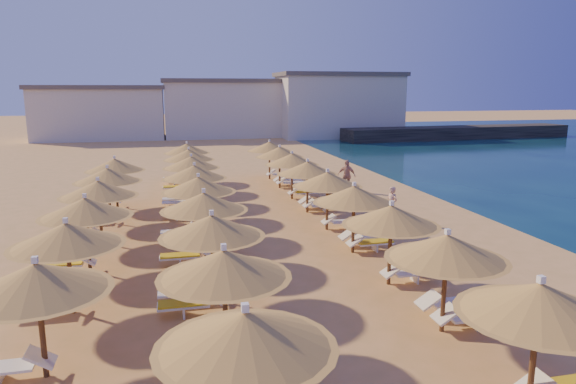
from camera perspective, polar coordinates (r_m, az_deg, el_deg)
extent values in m
plane|color=tan|center=(20.66, 0.77, -5.76)|extent=(220.00, 220.00, 0.00)
cube|color=black|center=(67.42, 18.38, 6.29)|extent=(30.20, 6.06, 1.50)
cube|color=silver|center=(67.59, -20.09, 8.10)|extent=(15.00, 8.00, 6.00)
cube|color=#59514C|center=(67.52, -20.28, 10.85)|extent=(15.60, 8.48, 0.50)
cube|color=silver|center=(67.41, -7.07, 9.04)|extent=(15.00, 8.00, 6.80)
cube|color=#59514C|center=(67.36, -7.15, 12.14)|extent=(15.60, 8.48, 0.50)
cube|color=silver|center=(66.90, 5.60, 9.39)|extent=(15.00, 8.00, 7.60)
cube|color=#59514C|center=(66.89, 5.67, 12.86)|extent=(15.60, 8.48, 0.50)
cylinder|color=brown|center=(11.28, 25.60, -16.12)|extent=(0.12, 0.12, 2.19)
cone|color=#A16C2E|center=(10.82, 26.14, -10.63)|extent=(2.84, 2.84, 0.63)
cone|color=#A16C2E|center=(10.91, 26.02, -11.87)|extent=(3.07, 3.07, 0.12)
cube|color=white|center=(10.69, 26.32, -8.71)|extent=(0.12, 0.12, 0.14)
cylinder|color=brown|center=(13.75, 16.94, -10.45)|extent=(0.12, 0.12, 2.19)
cone|color=#A16C2E|center=(13.37, 17.23, -5.82)|extent=(2.84, 2.84, 0.63)
cone|color=#A16C2E|center=(13.45, 17.17, -6.86)|extent=(3.07, 3.07, 0.12)
cube|color=white|center=(13.26, 17.33, -4.24)|extent=(0.12, 0.12, 0.14)
cylinder|color=brown|center=(16.51, 11.24, -6.46)|extent=(0.12, 0.12, 2.19)
cone|color=#A16C2E|center=(16.20, 11.39, -2.54)|extent=(2.84, 2.84, 0.63)
cone|color=#A16C2E|center=(16.26, 11.36, -3.41)|extent=(3.07, 3.07, 0.12)
cube|color=white|center=(16.11, 11.45, -1.22)|extent=(0.12, 0.12, 0.14)
cylinder|color=brown|center=(19.45, 7.26, -3.59)|extent=(0.12, 0.12, 2.19)
cone|color=#A16C2E|center=(19.18, 7.35, -0.24)|extent=(2.84, 2.84, 0.63)
cone|color=#A16C2E|center=(19.23, 7.33, -0.98)|extent=(3.07, 3.07, 0.12)
cube|color=white|center=(19.11, 7.38, 0.89)|extent=(0.12, 0.12, 0.14)
cylinder|color=brown|center=(22.48, 4.36, -1.48)|extent=(0.12, 0.12, 2.19)
cone|color=#A16C2E|center=(22.25, 4.41, 1.44)|extent=(2.84, 2.84, 0.63)
cone|color=#A16C2E|center=(22.30, 4.40, 0.79)|extent=(3.07, 3.07, 0.12)
cube|color=white|center=(22.19, 4.42, 2.41)|extent=(0.12, 0.12, 0.14)
cylinder|color=brown|center=(25.59, 2.16, 0.13)|extent=(0.12, 0.12, 2.19)
cone|color=#A16C2E|center=(25.39, 2.18, 2.70)|extent=(2.84, 2.84, 0.63)
cone|color=#A16C2E|center=(25.43, 2.18, 2.13)|extent=(3.07, 3.07, 0.12)
cube|color=white|center=(25.33, 2.19, 3.56)|extent=(0.12, 0.12, 0.14)
cylinder|color=brown|center=(28.74, 0.44, 1.39)|extent=(0.12, 0.12, 2.19)
cone|color=#A16C2E|center=(28.56, 0.45, 3.68)|extent=(2.84, 2.84, 0.63)
cone|color=#A16C2E|center=(28.59, 0.45, 3.18)|extent=(3.07, 3.07, 0.12)
cube|color=white|center=(28.51, 0.45, 4.45)|extent=(0.12, 0.12, 0.14)
cylinder|color=brown|center=(31.92, -0.94, 2.39)|extent=(0.12, 0.12, 2.19)
cone|color=#A16C2E|center=(31.76, -0.94, 4.46)|extent=(2.84, 2.84, 0.63)
cone|color=#A16C2E|center=(31.79, -0.94, 4.01)|extent=(3.07, 3.07, 0.12)
cube|color=white|center=(31.71, -0.94, 5.15)|extent=(0.12, 0.12, 0.14)
cylinder|color=brown|center=(35.12, -2.07, 3.22)|extent=(0.12, 0.12, 2.19)
cone|color=#A16C2E|center=(34.98, -2.08, 5.10)|extent=(2.84, 2.84, 0.63)
cone|color=#A16C2E|center=(35.01, -2.08, 4.69)|extent=(3.07, 3.07, 0.12)
cube|color=white|center=(34.94, -2.08, 5.73)|extent=(0.12, 0.12, 0.14)
cone|color=#A16C2E|center=(8.65, -4.75, -15.00)|extent=(2.84, 2.84, 0.63)
cone|color=#A16C2E|center=(8.77, -4.72, -16.49)|extent=(3.07, 3.07, 0.12)
cube|color=white|center=(8.49, -4.79, -12.68)|extent=(0.12, 0.12, 0.14)
cylinder|color=brown|center=(12.12, -6.98, -13.07)|extent=(0.12, 0.12, 2.19)
cone|color=#A16C2E|center=(11.69, -7.12, -7.88)|extent=(2.84, 2.84, 0.63)
cone|color=#A16C2E|center=(11.77, -7.09, -9.05)|extent=(3.07, 3.07, 0.12)
cube|color=white|center=(11.57, -7.17, -6.08)|extent=(0.12, 0.12, 0.14)
cylinder|color=brown|center=(15.18, -8.33, -7.96)|extent=(0.12, 0.12, 2.19)
cone|color=#A16C2E|center=(14.84, -8.46, -3.73)|extent=(2.84, 2.84, 0.63)
cone|color=#A16C2E|center=(14.91, -8.43, -4.67)|extent=(3.07, 3.07, 0.12)
cube|color=white|center=(14.74, -8.51, -2.28)|extent=(0.12, 0.12, 0.14)
cylinder|color=brown|center=(18.33, -9.20, -4.58)|extent=(0.12, 0.12, 2.19)
cone|color=#A16C2E|center=(18.05, -9.32, -1.04)|extent=(2.84, 2.84, 0.63)
cone|color=#A16C2E|center=(18.10, -9.30, -1.82)|extent=(3.07, 3.07, 0.12)
cube|color=white|center=(17.97, -9.36, 0.16)|extent=(0.12, 0.12, 0.14)
cylinder|color=brown|center=(21.52, -9.81, -2.20)|extent=(0.12, 0.12, 2.19)
cone|color=#A16C2E|center=(21.28, -9.92, 0.84)|extent=(2.84, 2.84, 0.63)
cone|color=#A16C2E|center=(21.33, -9.90, 0.17)|extent=(3.07, 3.07, 0.12)
cube|color=white|center=(21.22, -9.95, 1.86)|extent=(0.12, 0.12, 0.14)
cylinder|color=brown|center=(24.75, -10.26, -0.44)|extent=(0.12, 0.12, 2.19)
cone|color=#A16C2E|center=(24.54, -10.36, 2.22)|extent=(2.84, 2.84, 0.63)
cone|color=#A16C2E|center=(24.58, -10.34, 1.63)|extent=(3.07, 3.07, 0.12)
cube|color=white|center=(24.48, -10.39, 3.11)|extent=(0.12, 0.12, 0.14)
cylinder|color=brown|center=(27.99, -10.61, 0.92)|extent=(0.12, 0.12, 2.19)
cone|color=#A16C2E|center=(27.81, -10.70, 3.27)|extent=(2.84, 2.84, 0.63)
cone|color=#A16C2E|center=(27.85, -10.68, 2.75)|extent=(3.07, 3.07, 0.12)
cube|color=white|center=(27.76, -10.73, 4.06)|extent=(0.12, 0.12, 0.14)
cylinder|color=brown|center=(31.25, -10.88, 2.00)|extent=(0.12, 0.12, 2.19)
cone|color=#A16C2E|center=(31.09, -10.96, 4.11)|extent=(2.84, 2.84, 0.63)
cone|color=#A16C2E|center=(31.12, -10.95, 3.64)|extent=(3.07, 3.07, 0.12)
cube|color=white|center=(31.04, -10.99, 4.81)|extent=(0.12, 0.12, 0.14)
cylinder|color=brown|center=(34.52, -11.11, 2.87)|extent=(0.12, 0.12, 2.19)
cone|color=#A16C2E|center=(34.37, -11.18, 4.78)|extent=(2.84, 2.84, 0.63)
cone|color=#A16C2E|center=(34.40, -11.16, 4.36)|extent=(3.07, 3.07, 0.12)
cube|color=white|center=(34.33, -11.20, 5.42)|extent=(0.12, 0.12, 0.14)
cylinder|color=brown|center=(12.40, -25.67, -13.59)|extent=(0.12, 0.12, 2.19)
cone|color=#A16C2E|center=(11.98, -26.16, -8.52)|extent=(2.84, 2.84, 0.63)
cone|color=#A16C2E|center=(12.06, -26.05, -9.66)|extent=(3.07, 3.07, 0.12)
cube|color=white|center=(11.86, -26.32, -6.77)|extent=(0.12, 0.12, 0.14)
cylinder|color=brown|center=(15.41, -23.05, -8.49)|extent=(0.12, 0.12, 2.19)
cone|color=#A16C2E|center=(15.07, -23.39, -4.33)|extent=(2.84, 2.84, 0.63)
cone|color=#A16C2E|center=(15.14, -23.31, -5.26)|extent=(3.07, 3.07, 0.12)
cube|color=white|center=(14.97, -23.51, -2.91)|extent=(0.12, 0.12, 0.14)
cylinder|color=brown|center=(18.52, -21.33, -5.07)|extent=(0.12, 0.12, 2.19)
cone|color=#A16C2E|center=(18.24, -21.59, -1.57)|extent=(2.84, 2.84, 0.63)
cone|color=#A16C2E|center=(18.29, -21.54, -2.35)|extent=(3.07, 3.07, 0.12)
cube|color=white|center=(18.16, -21.68, -0.39)|extent=(0.12, 0.12, 0.14)
cylinder|color=brown|center=(21.68, -20.12, -2.64)|extent=(0.12, 0.12, 2.19)
cone|color=#A16C2E|center=(21.44, -20.33, 0.37)|extent=(2.84, 2.84, 0.63)
cone|color=#A16C2E|center=(21.49, -20.29, -0.29)|extent=(3.07, 3.07, 0.12)
cube|color=white|center=(21.38, -20.41, 1.38)|extent=(0.12, 0.12, 0.14)
cylinder|color=brown|center=(24.89, -19.23, -0.83)|extent=(0.12, 0.12, 2.19)
cone|color=#A16C2E|center=(24.68, -19.40, 1.80)|extent=(2.84, 2.84, 0.63)
cone|color=#A16C2E|center=(24.72, -19.37, 1.22)|extent=(3.07, 3.07, 0.12)
cube|color=white|center=(24.62, -19.46, 2.69)|extent=(0.12, 0.12, 0.14)
cylinder|color=brown|center=(28.12, -18.54, 0.56)|extent=(0.12, 0.12, 2.19)
cone|color=#A16C2E|center=(27.93, -18.69, 2.90)|extent=(2.84, 2.84, 0.63)
cone|color=#A16C2E|center=(27.97, -18.66, 2.39)|extent=(3.07, 3.07, 0.12)
cube|color=white|center=(27.88, -18.74, 3.68)|extent=(0.12, 0.12, 0.14)
cube|color=gold|center=(12.15, 28.80, -18.22)|extent=(1.35, 0.53, 0.05)
cube|color=white|center=(14.49, 19.93, -12.82)|extent=(1.40, 0.57, 0.06)
cube|color=white|center=(14.56, 19.89, -13.39)|extent=(0.06, 0.52, 0.32)
cube|color=white|center=(14.03, 17.08, -12.82)|extent=(0.58, 0.57, 0.40)
cube|color=white|center=(15.19, 18.07, -11.55)|extent=(1.40, 0.57, 0.06)
cube|color=white|center=(15.25, 18.03, -12.11)|extent=(0.06, 0.52, 0.32)
cube|color=white|center=(14.75, 15.31, -11.50)|extent=(0.58, 0.57, 0.40)
cube|color=white|center=(12.42, -11.20, -16.57)|extent=(1.40, 0.57, 0.06)
cube|color=white|center=(12.49, -11.18, -17.22)|extent=(0.06, 0.52, 0.32)
cube|color=white|center=(12.39, -7.30, -15.77)|extent=(0.58, 0.57, 0.40)
cube|color=white|center=(17.14, 13.91, -8.65)|extent=(1.40, 0.57, 0.06)
cube|color=white|center=(17.19, 13.89, -9.15)|extent=(0.06, 0.52, 0.32)
cube|color=white|center=(16.75, 11.41, -8.50)|extent=(0.58, 0.57, 0.40)
cube|color=white|center=(15.42, -11.64, -10.85)|extent=(1.40, 0.57, 0.06)
cube|color=white|center=(15.48, -11.62, -11.40)|extent=(0.06, 0.52, 0.32)
cube|color=white|center=(15.40, -8.57, -10.21)|extent=(0.58, 0.57, 0.40)
cube|color=white|center=(14.59, -11.54, -12.17)|extent=(1.40, 0.57, 0.06)
cube|color=white|center=(14.65, -11.52, -12.75)|extent=(0.06, 0.52, 0.32)
cube|color=white|center=(14.57, -8.28, -11.50)|extent=(0.58, 0.57, 0.40)
cube|color=gold|center=(14.57, -11.55, -11.98)|extent=(1.35, 0.53, 0.05)
cube|color=white|center=(19.98, 9.64, -5.57)|extent=(1.40, 0.57, 0.06)
cube|color=white|center=(20.03, 9.63, -6.01)|extent=(0.06, 0.52, 0.32)
cube|color=white|center=(19.65, 7.44, -5.37)|extent=(0.58, 0.57, 0.40)
cube|color=gold|center=(19.96, 9.65, -5.42)|extent=(1.35, 0.53, 0.05)
cube|color=white|center=(20.78, 8.69, -4.88)|extent=(1.40, 0.57, 0.06)
cube|color=white|center=(20.82, 8.68, -5.30)|extent=(0.06, 0.52, 0.32)
cube|color=white|center=(20.46, 6.56, -4.67)|extent=(0.58, 0.57, 0.40)
cube|color=white|center=(18.53, -11.92, -7.02)|extent=(1.40, 0.57, 0.06)
cube|color=white|center=(18.58, -11.90, -7.49)|extent=(0.06, 0.52, 0.32)
cube|color=white|center=(18.51, -9.39, -6.49)|extent=(0.58, 0.57, 0.40)
cube|color=gold|center=(18.51, -11.93, -6.86)|extent=(1.35, 0.53, 0.05)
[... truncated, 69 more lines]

